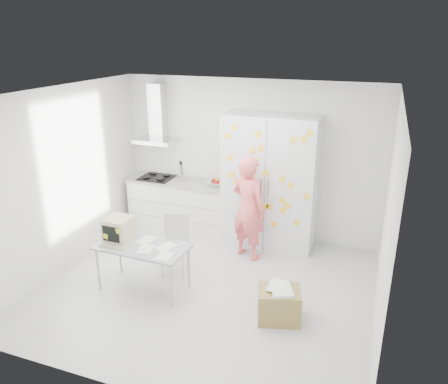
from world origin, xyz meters
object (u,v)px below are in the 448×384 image
(chair, at_px, (175,240))
(cardboard_box, at_px, (279,304))
(desk, at_px, (127,237))
(person, at_px, (248,208))

(chair, height_order, cardboard_box, chair)
(desk, height_order, chair, desk)
(person, height_order, desk, person)
(person, xyz_separation_m, chair, (-0.89, -0.77, -0.33))
(person, height_order, cardboard_box, person)
(person, bearing_deg, cardboard_box, 143.58)
(desk, distance_m, chair, 0.78)
(chair, bearing_deg, person, 28.52)
(desk, bearing_deg, person, 47.95)
(chair, relative_size, cardboard_box, 1.43)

